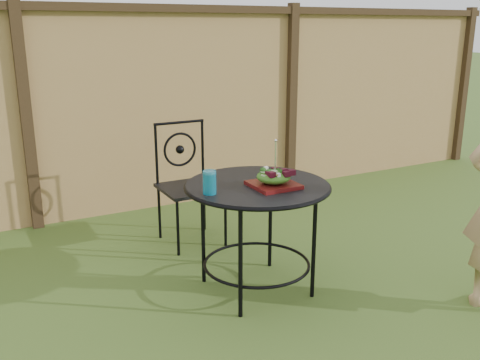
{
  "coord_description": "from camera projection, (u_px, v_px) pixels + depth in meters",
  "views": [
    {
      "loc": [
        -1.82,
        -2.51,
        1.67
      ],
      "look_at": [
        -0.3,
        0.31,
        0.75
      ],
      "focal_mm": 40.0,
      "sensor_mm": 36.0,
      "label": 1
    }
  ],
  "objects": [
    {
      "name": "patio_table",
      "position": [
        257.0,
        205.0,
        3.38
      ],
      "size": [
        0.92,
        0.92,
        0.72
      ],
      "color": "black",
      "rests_on": "ground"
    },
    {
      "name": "fence",
      "position": [
        173.0,
        107.0,
        5.01
      ],
      "size": [
        8.0,
        0.12,
        1.9
      ],
      "color": "tan",
      "rests_on": "ground"
    },
    {
      "name": "drinking_glass",
      "position": [
        210.0,
        182.0,
        3.13
      ],
      "size": [
        0.08,
        0.08,
        0.14
      ],
      "primitive_type": "cylinder",
      "color": "#0C708F",
      "rests_on": "patio_table"
    },
    {
      "name": "salad_plate",
      "position": [
        274.0,
        185.0,
        3.28
      ],
      "size": [
        0.27,
        0.27,
        0.02
      ],
      "primitive_type": "cube",
      "color": "#3F090E",
      "rests_on": "patio_table"
    },
    {
      "name": "ground",
      "position": [
        304.0,
        298.0,
        3.41
      ],
      "size": [
        60.0,
        60.0,
        0.0
      ],
      "primitive_type": "plane",
      "color": "#284C18",
      "rests_on": "ground"
    },
    {
      "name": "salad",
      "position": [
        274.0,
        177.0,
        3.27
      ],
      "size": [
        0.21,
        0.21,
        0.08
      ],
      "primitive_type": "ellipsoid",
      "color": "#235614",
      "rests_on": "salad_plate"
    },
    {
      "name": "fork",
      "position": [
        275.0,
        156.0,
        3.24
      ],
      "size": [
        0.01,
        0.01,
        0.18
      ],
      "primitive_type": "cylinder",
      "color": "silver",
      "rests_on": "salad"
    },
    {
      "name": "patio_chair",
      "position": [
        188.0,
        180.0,
        4.23
      ],
      "size": [
        0.46,
        0.46,
        0.95
      ],
      "color": "black",
      "rests_on": "ground"
    }
  ]
}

